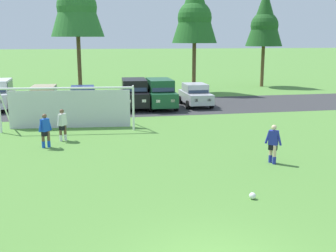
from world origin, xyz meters
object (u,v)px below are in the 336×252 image
object	(u,v)px
soccer_ball	(253,196)
soccer_goal	(69,106)
parked_car_slot_right	(195,95)
parked_car_slot_center_right	(160,93)
parked_car_slot_left	(44,97)
player_midfield_center	(62,125)
parked_car_slot_center_left	(83,98)
player_striker_near	(273,144)
player_defender_far	(45,131)
parked_car_slot_center	(134,93)

from	to	relation	value
soccer_ball	soccer_goal	size ratio (longest dim) A/B	0.03
parked_car_slot_right	parked_car_slot_center_right	bearing A→B (deg)	-171.43
parked_car_slot_center_right	parked_car_slot_right	distance (m)	2.89
soccer_ball	parked_car_slot_left	distance (m)	21.21
soccer_goal	player_midfield_center	size ratio (longest dim) A/B	4.61
soccer_ball	parked_car_slot_center_left	xyz separation A→B (m)	(-5.57, 18.36, 0.77)
parked_car_slot_left	parked_car_slot_center_right	size ratio (longest dim) A/B	0.93
parked_car_slot_left	parked_car_slot_center_right	xyz separation A→B (m)	(8.51, -1.22, 0.24)
soccer_ball	player_striker_near	world-z (taller)	player_striker_near
player_defender_far	parked_car_slot_right	distance (m)	14.77
player_midfield_center	parked_car_slot_left	bearing A→B (deg)	100.53
parked_car_slot_center	parked_car_slot_right	distance (m)	4.74
soccer_goal	player_striker_near	xyz separation A→B (m)	(8.58, -8.56, -0.47)
player_midfield_center	parked_car_slot_center	xyz separation A→B (m)	(4.71, 9.45, 0.29)
player_striker_near	soccer_goal	bearing A→B (deg)	135.05
parked_car_slot_center_left	parked_car_slot_right	size ratio (longest dim) A/B	1.00
player_defender_far	parked_car_slot_center	distance (m)	11.96
soccer_ball	soccer_goal	world-z (taller)	soccer_goal
parked_car_slot_right	soccer_ball	bearing A→B (deg)	-98.98
parked_car_slot_left	parked_car_slot_center_right	distance (m)	8.60
player_midfield_center	parked_car_slot_left	size ratio (longest dim) A/B	0.38
player_striker_near	parked_car_slot_center_left	distance (m)	16.80
parked_car_slot_left	parked_car_slot_center_left	bearing A→B (deg)	-21.09
soccer_goal	player_midfield_center	distance (m)	3.00
parked_car_slot_left	player_defender_far	bearing A→B (deg)	-84.08
parked_car_slot_center_right	soccer_goal	bearing A→B (deg)	-136.01
parked_car_slot_left	parked_car_slot_center	bearing A→B (deg)	-7.40
soccer_ball	player_midfield_center	world-z (taller)	player_midfield_center
parked_car_slot_center_left	parked_car_slot_center_right	xyz separation A→B (m)	(5.67, -0.13, 0.24)
player_striker_near	player_midfield_center	bearing A→B (deg)	147.52
parked_car_slot_left	parked_car_slot_center_right	bearing A→B (deg)	-8.17
player_defender_far	parked_car_slot_center	size ratio (longest dim) A/B	0.35
parked_car_slot_center	soccer_ball	bearing A→B (deg)	-84.52
player_striker_near	parked_car_slot_center_right	xyz separation A→B (m)	(-2.22, 14.70, 0.29)
parked_car_slot_right	player_midfield_center	bearing A→B (deg)	-134.77
parked_car_slot_center_right	player_striker_near	bearing A→B (deg)	-81.41
soccer_goal	parked_car_slot_center_right	bearing A→B (deg)	43.99
parked_car_slot_center	parked_car_slot_right	size ratio (longest dim) A/B	1.12
player_defender_far	parked_car_slot_left	bearing A→B (deg)	95.92
player_striker_near	player_midfield_center	distance (m)	10.45
player_striker_near	parked_car_slot_center_left	bearing A→B (deg)	118.04
soccer_goal	parked_car_slot_center_right	world-z (taller)	soccer_goal
parked_car_slot_right	soccer_goal	bearing A→B (deg)	-144.50
soccer_goal	parked_car_slot_center_left	world-z (taller)	soccer_goal
soccer_goal	player_striker_near	bearing A→B (deg)	-44.95
player_striker_near	player_defender_far	xyz separation A→B (m)	(-9.54, 4.40, 0.00)
soccer_ball	player_defender_far	bearing A→B (deg)	132.26
player_defender_far	parked_car_slot_center_right	bearing A→B (deg)	54.61
player_striker_near	parked_car_slot_center_left	xyz separation A→B (m)	(-7.90, 14.83, 0.05)
parked_car_slot_center_right	parked_car_slot_right	size ratio (longest dim) A/B	1.10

